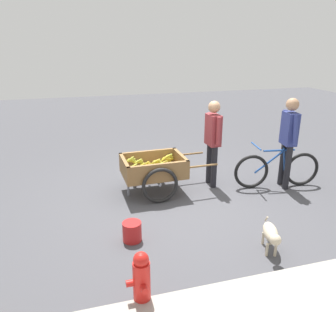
{
  "coord_description": "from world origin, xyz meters",
  "views": [
    {
      "loc": [
        1.62,
        5.11,
        2.65
      ],
      "look_at": [
        0.15,
        -0.13,
        0.75
      ],
      "focal_mm": 35.43,
      "sensor_mm": 36.0,
      "label": 1
    }
  ],
  "objects_px": {
    "plastic_bucket": "(132,231)",
    "bicycle": "(277,169)",
    "cyclist_person": "(289,135)",
    "vendor_person": "(213,136)",
    "fruit_cart": "(154,170)",
    "fire_hydrant": "(141,281)",
    "dog": "(271,234)"
  },
  "relations": [
    {
      "from": "cyclist_person",
      "to": "fire_hydrant",
      "type": "distance_m",
      "value": 4.0
    },
    {
      "from": "fruit_cart",
      "to": "cyclist_person",
      "type": "relative_size",
      "value": 0.99
    },
    {
      "from": "fruit_cart",
      "to": "fire_hydrant",
      "type": "height_order",
      "value": "fruit_cart"
    },
    {
      "from": "fruit_cart",
      "to": "bicycle",
      "type": "height_order",
      "value": "bicycle"
    },
    {
      "from": "bicycle",
      "to": "dog",
      "type": "relative_size",
      "value": 2.57
    },
    {
      "from": "dog",
      "to": "fire_hydrant",
      "type": "distance_m",
      "value": 1.88
    },
    {
      "from": "dog",
      "to": "plastic_bucket",
      "type": "bearing_deg",
      "value": -23.93
    },
    {
      "from": "vendor_person",
      "to": "dog",
      "type": "bearing_deg",
      "value": 87.54
    },
    {
      "from": "fruit_cart",
      "to": "dog",
      "type": "relative_size",
      "value": 2.61
    },
    {
      "from": "fruit_cart",
      "to": "plastic_bucket",
      "type": "xyz_separation_m",
      "value": [
        0.65,
        1.44,
        -0.3
      ]
    },
    {
      "from": "plastic_bucket",
      "to": "fruit_cart",
      "type": "bearing_deg",
      "value": -114.44
    },
    {
      "from": "dog",
      "to": "fire_hydrant",
      "type": "relative_size",
      "value": 0.96
    },
    {
      "from": "cyclist_person",
      "to": "vendor_person",
      "type": "bearing_deg",
      "value": -18.94
    },
    {
      "from": "fruit_cart",
      "to": "cyclist_person",
      "type": "distance_m",
      "value": 2.55
    },
    {
      "from": "fruit_cart",
      "to": "cyclist_person",
      "type": "xyz_separation_m",
      "value": [
        -2.44,
        0.41,
        0.58
      ]
    },
    {
      "from": "fire_hydrant",
      "to": "plastic_bucket",
      "type": "height_order",
      "value": "fire_hydrant"
    },
    {
      "from": "vendor_person",
      "to": "plastic_bucket",
      "type": "distance_m",
      "value": 2.47
    },
    {
      "from": "cyclist_person",
      "to": "dog",
      "type": "distance_m",
      "value": 2.39
    },
    {
      "from": "bicycle",
      "to": "plastic_bucket",
      "type": "relative_size",
      "value": 5.93
    },
    {
      "from": "fruit_cart",
      "to": "vendor_person",
      "type": "xyz_separation_m",
      "value": [
        -1.14,
        -0.03,
        0.54
      ]
    },
    {
      "from": "plastic_bucket",
      "to": "bicycle",
      "type": "bearing_deg",
      "value": -160.37
    },
    {
      "from": "vendor_person",
      "to": "fruit_cart",
      "type": "bearing_deg",
      "value": 1.71
    },
    {
      "from": "dog",
      "to": "plastic_bucket",
      "type": "height_order",
      "value": "dog"
    },
    {
      "from": "bicycle",
      "to": "cyclist_person",
      "type": "xyz_separation_m",
      "value": [
        -0.15,
        0.02,
        0.67
      ]
    },
    {
      "from": "bicycle",
      "to": "cyclist_person",
      "type": "relative_size",
      "value": 0.97
    },
    {
      "from": "vendor_person",
      "to": "plastic_bucket",
      "type": "bearing_deg",
      "value": 39.36
    },
    {
      "from": "fruit_cart",
      "to": "vendor_person",
      "type": "distance_m",
      "value": 1.26
    },
    {
      "from": "bicycle",
      "to": "dog",
      "type": "height_order",
      "value": "bicycle"
    },
    {
      "from": "plastic_bucket",
      "to": "cyclist_person",
      "type": "bearing_deg",
      "value": -161.64
    },
    {
      "from": "fruit_cart",
      "to": "plastic_bucket",
      "type": "distance_m",
      "value": 1.61
    },
    {
      "from": "dog",
      "to": "fire_hydrant",
      "type": "height_order",
      "value": "fire_hydrant"
    },
    {
      "from": "fruit_cart",
      "to": "fire_hydrant",
      "type": "xyz_separation_m",
      "value": [
        0.77,
        2.69,
        -0.11
      ]
    }
  ]
}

